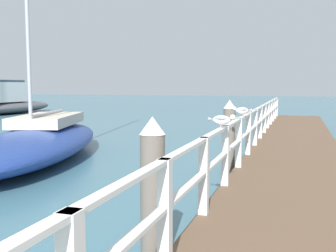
# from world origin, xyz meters

# --- Properties ---
(pier_deck) EXTENTS (2.34, 23.92, 0.39)m
(pier_deck) POSITION_xyz_m (0.00, 11.96, 0.20)
(pier_deck) COLOR brown
(pier_deck) RESTS_ON ground_plane
(pier_railing) EXTENTS (0.12, 22.44, 1.02)m
(pier_railing) POSITION_xyz_m (-1.09, 11.96, 1.02)
(pier_railing) COLOR silver
(pier_railing) RESTS_ON pier_deck
(dock_piling_near) EXTENTS (0.29, 0.29, 1.74)m
(dock_piling_near) POSITION_xyz_m (-1.47, 4.69, 0.88)
(dock_piling_near) COLOR #6B6056
(dock_piling_near) RESTS_ON ground_plane
(dock_piling_far) EXTENTS (0.29, 0.29, 1.74)m
(dock_piling_far) POSITION_xyz_m (-1.47, 9.84, 0.88)
(dock_piling_far) COLOR #6B6056
(dock_piling_far) RESTS_ON ground_plane
(seagull_foreground) EXTENTS (0.48, 0.20, 0.21)m
(seagull_foreground) POSITION_xyz_m (-1.08, 6.79, 1.55)
(seagull_foreground) COLOR white
(seagull_foreground) RESTS_ON pier_railing
(seagull_background) EXTENTS (0.44, 0.26, 0.21)m
(seagull_background) POSITION_xyz_m (-1.10, 9.20, 1.55)
(seagull_background) COLOR white
(seagull_background) RESTS_ON pier_railing
(boat_1) EXTENTS (2.64, 8.65, 2.47)m
(boat_1) POSITION_xyz_m (-20.26, 24.66, 0.82)
(boat_1) COLOR #4C4C51
(boat_1) RESTS_ON ground_plane
(boat_4) EXTENTS (4.98, 8.65, 10.71)m
(boat_4) POSITION_xyz_m (-6.91, 9.98, 0.51)
(boat_4) COLOR navy
(boat_4) RESTS_ON ground_plane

